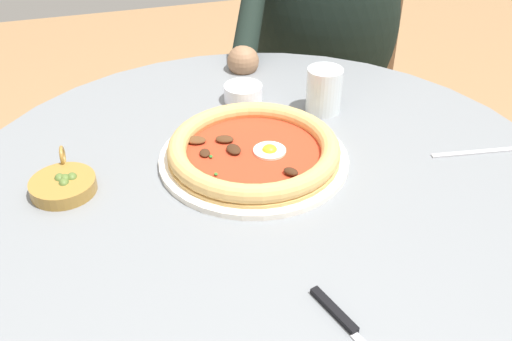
% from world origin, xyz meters
% --- Properties ---
extents(dining_table, '(1.01, 1.01, 0.72)m').
position_xyz_m(dining_table, '(0.00, 0.00, 0.58)').
color(dining_table, gray).
rests_on(dining_table, ground).
extents(pizza_on_plate, '(0.32, 0.32, 0.04)m').
position_xyz_m(pizza_on_plate, '(0.05, -0.00, 0.74)').
color(pizza_on_plate, white).
rests_on(pizza_on_plate, dining_table).
extents(water_glass, '(0.07, 0.07, 0.09)m').
position_xyz_m(water_glass, '(0.18, -0.18, 0.76)').
color(water_glass, silver).
rests_on(water_glass, dining_table).
extents(steak_knife, '(0.20, 0.07, 0.01)m').
position_xyz_m(steak_knife, '(-0.32, -0.01, 0.72)').
color(steak_knife, silver).
rests_on(steak_knife, dining_table).
extents(ramekin_capers, '(0.08, 0.08, 0.03)m').
position_xyz_m(ramekin_capers, '(0.27, -0.04, 0.74)').
color(ramekin_capers, white).
rests_on(ramekin_capers, dining_table).
extents(olive_pan, '(0.13, 0.10, 0.05)m').
position_xyz_m(olive_pan, '(0.06, 0.31, 0.73)').
color(olive_pan, olive).
rests_on(olive_pan, dining_table).
extents(fork_utensil, '(0.03, 0.17, 0.00)m').
position_xyz_m(fork_utensil, '(-0.04, -0.38, 0.72)').
color(fork_utensil, '#BCBCC1').
rests_on(fork_utensil, dining_table).
extents(diner_person, '(0.44, 0.53, 1.19)m').
position_xyz_m(diner_person, '(0.61, -0.35, 0.54)').
color(diner_person, '#282833').
rests_on(diner_person, ground).
extents(cafe_chair_diner, '(0.60, 0.60, 0.88)m').
position_xyz_m(cafe_chair_diner, '(0.73, -0.43, 0.52)').
color(cafe_chair_diner, '#957050').
rests_on(cafe_chair_diner, ground).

